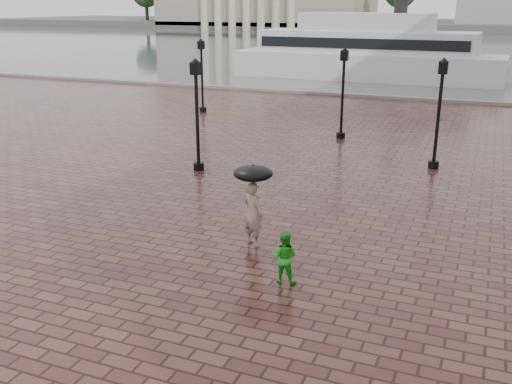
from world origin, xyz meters
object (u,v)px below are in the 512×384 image
at_px(street_lamps, 349,94).
at_px(ferry_near, 365,52).
at_px(adult_pedestrian, 253,214).
at_px(child_pedestrian, 284,257).

relative_size(street_lamps, ferry_near, 0.88).
distance_m(adult_pedestrian, child_pedestrian, 2.44).
height_order(street_lamps, child_pedestrian, street_lamps).
relative_size(street_lamps, adult_pedestrian, 11.37).
xyz_separation_m(adult_pedestrian, child_pedestrian, (1.58, -1.83, -0.28)).
height_order(adult_pedestrian, child_pedestrian, adult_pedestrian).
distance_m(child_pedestrian, ferry_near, 41.51).
distance_m(street_lamps, adult_pedestrian, 13.99).
relative_size(adult_pedestrian, child_pedestrian, 1.41).
height_order(street_lamps, ferry_near, ferry_near).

